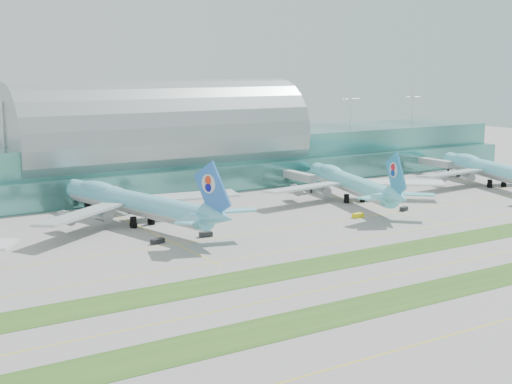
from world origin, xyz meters
TOP-DOWN VIEW (x-y plane):
  - ground at (0.00, 0.00)m, footprint 700.00×700.00m
  - terminal at (0.01, 128.79)m, footprint 340.00×69.10m
  - grass_strip_near at (0.00, -28.00)m, footprint 420.00×12.00m
  - grass_strip_far at (0.00, 2.00)m, footprint 420.00×12.00m
  - taxiline_b at (0.00, -14.00)m, footprint 420.00×0.35m
  - taxiline_c at (0.00, 18.00)m, footprint 420.00×0.35m
  - taxiline_d at (0.00, 40.00)m, footprint 420.00×0.35m
  - airliner_b at (-35.63, 70.44)m, footprint 72.52×83.61m
  - airliner_c at (46.83, 65.28)m, footprint 67.94×78.58m
  - airliner_d at (116.89, 59.97)m, footprint 68.68×79.65m
  - gse_c at (-39.60, 43.21)m, footprint 4.27×2.80m
  - gse_d at (-24.47, 43.20)m, footprint 3.86×2.24m
  - gse_e at (29.86, 40.21)m, footprint 3.95×2.41m
  - gse_f at (49.96, 40.18)m, footprint 3.52×2.68m

SIDE VIEW (x-z plane):
  - ground at x=0.00m, z-range 0.00..0.00m
  - taxiline_b at x=0.00m, z-range 0.00..0.01m
  - taxiline_c at x=0.00m, z-range 0.00..0.01m
  - taxiline_d at x=0.00m, z-range 0.00..0.01m
  - grass_strip_near at x=0.00m, z-range 0.00..0.08m
  - grass_strip_far at x=0.00m, z-range 0.00..0.08m
  - gse_c at x=-39.60m, z-range 0.00..1.36m
  - gse_e at x=29.86m, z-range 0.00..1.39m
  - gse_f at x=49.96m, z-range 0.00..1.41m
  - gse_d at x=-24.47m, z-range 0.00..1.42m
  - airliner_c at x=46.83m, z-range -4.22..17.80m
  - airliner_d at x=116.89m, z-range -4.30..18.16m
  - airliner_b at x=-35.63m, z-range -4.46..18.81m
  - terminal at x=0.01m, z-range -3.77..32.23m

